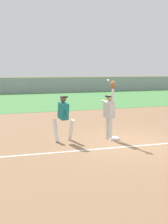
{
  "coord_description": "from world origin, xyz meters",
  "views": [
    {
      "loc": [
        -4.87,
        -8.99,
        2.64
      ],
      "look_at": [
        -1.32,
        1.12,
        1.05
      ],
      "focal_mm": 44.6,
      "sensor_mm": 36.0,
      "label": 1
    }
  ],
  "objects_px": {
    "runner": "(63,115)",
    "parked_car_tan": "(84,85)",
    "fielder": "(109,111)",
    "baseball": "(108,80)",
    "parked_car_blue": "(41,86)",
    "first_base": "(113,138)"
  },
  "relations": [
    {
      "from": "first_base",
      "to": "fielder",
      "type": "bearing_deg",
      "value": 145.88
    },
    {
      "from": "first_base",
      "to": "parked_car_blue",
      "type": "height_order",
      "value": "parked_car_blue"
    },
    {
      "from": "baseball",
      "to": "parked_car_blue",
      "type": "height_order",
      "value": "baseball"
    },
    {
      "from": "baseball",
      "to": "parked_car_tan",
      "type": "distance_m",
      "value": 28.82
    },
    {
      "from": "parked_car_blue",
      "to": "parked_car_tan",
      "type": "distance_m",
      "value": 6.21
    },
    {
      "from": "fielder",
      "to": "baseball",
      "type": "bearing_deg",
      "value": 31.27
    },
    {
      "from": "fielder",
      "to": "baseball",
      "type": "height_order",
      "value": "baseball"
    },
    {
      "from": "first_base",
      "to": "baseball",
      "type": "relative_size",
      "value": 5.14
    },
    {
      "from": "first_base",
      "to": "fielder",
      "type": "xyz_separation_m",
      "value": [
        -0.14,
        0.09,
        1.08
      ]
    },
    {
      "from": "first_base",
      "to": "parked_car_blue",
      "type": "xyz_separation_m",
      "value": [
        2.26,
        27.08,
        0.63
      ]
    },
    {
      "from": "parked_car_blue",
      "to": "parked_car_tan",
      "type": "height_order",
      "value": "same"
    },
    {
      "from": "fielder",
      "to": "parked_car_tan",
      "type": "xyz_separation_m",
      "value": [
        8.6,
        27.31,
        -0.45
      ]
    },
    {
      "from": "first_base",
      "to": "parked_car_tan",
      "type": "height_order",
      "value": "parked_car_tan"
    },
    {
      "from": "parked_car_blue",
      "to": "parked_car_tan",
      "type": "xyz_separation_m",
      "value": [
        6.2,
        0.33,
        0.0
      ]
    },
    {
      "from": "fielder",
      "to": "runner",
      "type": "bearing_deg",
      "value": -20.17
    },
    {
      "from": "parked_car_blue",
      "to": "first_base",
      "type": "bearing_deg",
      "value": -95.53
    },
    {
      "from": "fielder",
      "to": "runner",
      "type": "relative_size",
      "value": 1.33
    },
    {
      "from": "baseball",
      "to": "parked_car_blue",
      "type": "bearing_deg",
      "value": 84.69
    },
    {
      "from": "first_base",
      "to": "runner",
      "type": "bearing_deg",
      "value": 168.39
    },
    {
      "from": "first_base",
      "to": "parked_car_blue",
      "type": "relative_size",
      "value": 0.09
    },
    {
      "from": "fielder",
      "to": "baseball",
      "type": "xyz_separation_m",
      "value": [
        -0.12,
        -0.11,
        1.17
      ]
    },
    {
      "from": "runner",
      "to": "parked_car_tan",
      "type": "xyz_separation_m",
      "value": [
        10.36,
        27.02,
        -0.32
      ]
    }
  ]
}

